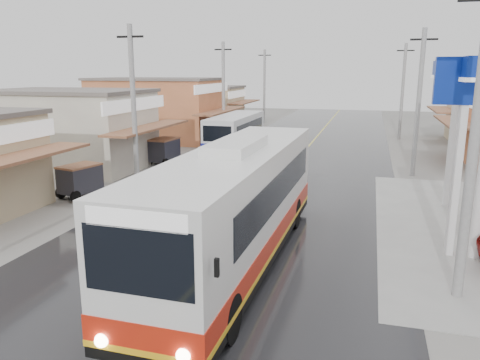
% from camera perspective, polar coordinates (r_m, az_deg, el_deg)
% --- Properties ---
extents(ground, '(120.00, 120.00, 0.00)m').
position_cam_1_polar(ground, '(14.43, -4.14, -10.54)').
color(ground, slate).
rests_on(ground, ground).
extents(road, '(12.00, 90.00, 0.02)m').
position_cam_1_polar(road, '(28.38, 6.06, 1.37)').
color(road, black).
rests_on(road, ground).
extents(centre_line, '(0.15, 90.00, 0.01)m').
position_cam_1_polar(centre_line, '(28.38, 6.06, 1.40)').
color(centre_line, '#D8CC4C').
rests_on(centre_line, road).
extents(shopfronts_left, '(11.00, 44.00, 5.20)m').
position_cam_1_polar(shopfronts_left, '(35.58, -14.22, 3.43)').
color(shopfronts_left, tan).
rests_on(shopfronts_left, ground).
extents(utility_poles_left, '(1.60, 50.00, 8.00)m').
position_cam_1_polar(utility_poles_left, '(31.21, -6.41, 2.43)').
color(utility_poles_left, gray).
rests_on(utility_poles_left, ground).
extents(utility_poles_right, '(1.60, 36.00, 8.00)m').
position_cam_1_polar(utility_poles_right, '(28.13, 20.26, 0.49)').
color(utility_poles_right, gray).
rests_on(utility_poles_right, ground).
extents(coach_bus, '(2.95, 12.21, 3.79)m').
position_cam_1_polar(coach_bus, '(14.16, -0.37, -3.08)').
color(coach_bus, silver).
rests_on(coach_bus, road).
extents(second_bus, '(2.28, 8.22, 2.72)m').
position_cam_1_polar(second_bus, '(33.33, -0.55, 5.75)').
color(second_bus, silver).
rests_on(second_bus, road).
extents(cyclist, '(1.23, 1.98, 2.02)m').
position_cam_1_polar(cyclist, '(19.97, -6.58, -1.78)').
color(cyclist, black).
rests_on(cyclist, ground).
extents(tricycle_near, '(1.72, 2.24, 1.54)m').
position_cam_1_polar(tricycle_near, '(23.06, -18.95, 0.16)').
color(tricycle_near, '#26262D').
rests_on(tricycle_near, ground).
extents(tricycle_far, '(1.64, 2.31, 1.67)m').
position_cam_1_polar(tricycle_far, '(29.74, -9.29, 3.67)').
color(tricycle_far, '#26262D').
rests_on(tricycle_far, ground).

